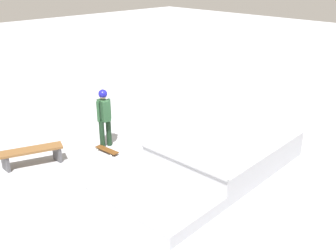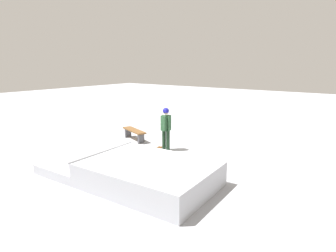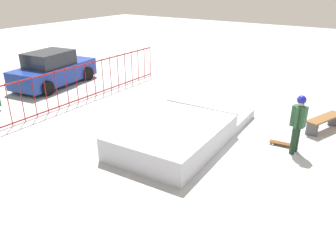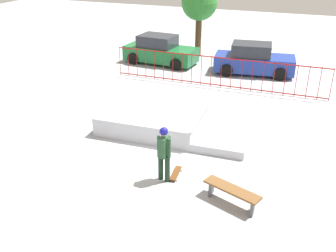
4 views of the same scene
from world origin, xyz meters
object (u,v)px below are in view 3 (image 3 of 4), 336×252
object	(u,v)px
skate_ramp	(181,132)
skateboard	(283,144)
parked_car_blue	(53,70)
park_bench	(324,120)
skater	(298,120)

from	to	relation	value
skate_ramp	skateboard	distance (m)	3.09
parked_car_blue	park_bench	bearing A→B (deg)	-90.01
skateboard	skater	bearing A→B (deg)	-38.92
skateboard	parked_car_blue	size ratio (longest dim) A/B	0.19
skate_ramp	skater	xyz separation A→B (m)	(1.20, -3.08, 0.69)
skateboard	parked_car_blue	distance (m)	10.88
skater	parked_car_blue	world-z (taller)	skater
skateboard	parked_car_blue	world-z (taller)	parked_car_blue
skate_ramp	skater	size ratio (longest dim) A/B	3.19
skate_ramp	skateboard	size ratio (longest dim) A/B	6.75
skate_ramp	skateboard	xyz separation A→B (m)	(1.44, -2.73, -0.24)
skate_ramp	parked_car_blue	world-z (taller)	parked_car_blue
skate_ramp	parked_car_blue	xyz separation A→B (m)	(1.79, 8.13, 0.41)
skater	parked_car_blue	xyz separation A→B (m)	(0.58, 11.22, -0.28)
skateboard	park_bench	world-z (taller)	park_bench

